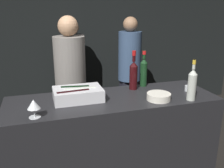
% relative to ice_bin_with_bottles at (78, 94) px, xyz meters
% --- Properties ---
extents(wall_back_chalkboard, '(6.40, 0.06, 2.80)m').
position_rel_ice_bin_with_bottles_xyz_m(wall_back_chalkboard, '(0.30, 2.28, 0.26)').
color(wall_back_chalkboard, black).
rests_on(wall_back_chalkboard, ground_plane).
extents(bar_counter, '(1.84, 0.62, 1.08)m').
position_rel_ice_bin_with_bottles_xyz_m(bar_counter, '(0.30, -0.05, -0.60)').
color(bar_counter, black).
rests_on(bar_counter, ground_plane).
extents(ice_bin_with_bottles, '(0.41, 0.27, 0.11)m').
position_rel_ice_bin_with_bottles_xyz_m(ice_bin_with_bottles, '(0.00, 0.00, 0.00)').
color(ice_bin_with_bottles, silver).
rests_on(ice_bin_with_bottles, bar_counter).
extents(bowl_white, '(0.21, 0.21, 0.06)m').
position_rel_ice_bin_with_bottles_xyz_m(bowl_white, '(0.67, -0.20, -0.03)').
color(bowl_white, silver).
rests_on(bowl_white, bar_counter).
extents(wine_glass, '(0.09, 0.09, 0.14)m').
position_rel_ice_bin_with_bottles_xyz_m(wine_glass, '(-0.36, -0.26, 0.04)').
color(wine_glass, silver).
rests_on(wine_glass, bar_counter).
extents(candle_votive, '(0.07, 0.07, 0.05)m').
position_rel_ice_bin_with_bottles_xyz_m(candle_votive, '(1.05, -0.07, -0.03)').
color(candle_votive, silver).
rests_on(candle_votive, bar_counter).
extents(red_wine_bottle_burgundy, '(0.07, 0.07, 0.36)m').
position_rel_ice_bin_with_bottles_xyz_m(red_wine_bottle_burgundy, '(0.70, 0.21, 0.10)').
color(red_wine_bottle_burgundy, '#143319').
rests_on(red_wine_bottle_burgundy, bar_counter).
extents(red_wine_bottle_tall, '(0.08, 0.08, 0.37)m').
position_rel_ice_bin_with_bottles_xyz_m(red_wine_bottle_tall, '(0.56, 0.14, 0.10)').
color(red_wine_bottle_tall, black).
rests_on(red_wine_bottle_tall, bar_counter).
extents(rose_wine_bottle, '(0.07, 0.07, 0.35)m').
position_rel_ice_bin_with_bottles_xyz_m(rose_wine_bottle, '(0.93, -0.28, 0.09)').
color(rose_wine_bottle, '#B2B7AD').
rests_on(rose_wine_bottle, bar_counter).
extents(person_in_hoodie, '(0.33, 0.33, 1.76)m').
position_rel_ice_bin_with_bottles_xyz_m(person_in_hoodie, '(0.02, 0.62, -0.15)').
color(person_in_hoodie, black).
rests_on(person_in_hoodie, ground_plane).
extents(person_blond_tee, '(0.36, 0.36, 1.65)m').
position_rel_ice_bin_with_bottles_xyz_m(person_blond_tee, '(0.23, 1.85, -0.22)').
color(person_blond_tee, black).
rests_on(person_blond_tee, ground_plane).
extents(person_grey_polo, '(0.34, 0.34, 1.71)m').
position_rel_ice_bin_with_bottles_xyz_m(person_grey_polo, '(1.01, 1.42, -0.18)').
color(person_grey_polo, black).
rests_on(person_grey_polo, ground_plane).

